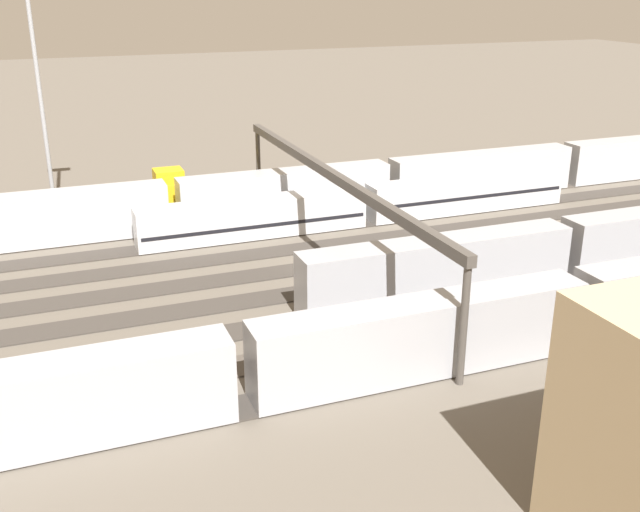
% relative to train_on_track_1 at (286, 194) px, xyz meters
% --- Properties ---
extents(ground_plane, '(400.00, 400.00, 0.00)m').
position_rel_train_on_track_1_xyz_m(ground_plane, '(2.07, 15.00, -2.62)').
color(ground_plane, '#60594F').
extents(track_bed_0, '(140.00, 2.80, 0.12)m').
position_rel_train_on_track_1_xyz_m(track_bed_0, '(2.07, -5.00, -2.56)').
color(track_bed_0, '#3D3833').
rests_on(track_bed_0, ground_plane).
extents(track_bed_1, '(140.00, 2.80, 0.12)m').
position_rel_train_on_track_1_xyz_m(track_bed_1, '(2.07, 0.00, -2.56)').
color(track_bed_1, '#4C443D').
rests_on(track_bed_1, ground_plane).
extents(track_bed_2, '(140.00, 2.80, 0.12)m').
position_rel_train_on_track_1_xyz_m(track_bed_2, '(2.07, 5.00, -2.56)').
color(track_bed_2, '#3D3833').
rests_on(track_bed_2, ground_plane).
extents(track_bed_3, '(140.00, 2.80, 0.12)m').
position_rel_train_on_track_1_xyz_m(track_bed_3, '(2.07, 10.00, -2.56)').
color(track_bed_3, '#3D3833').
rests_on(track_bed_3, ground_plane).
extents(track_bed_4, '(140.00, 2.80, 0.12)m').
position_rel_train_on_track_1_xyz_m(track_bed_4, '(2.07, 15.00, -2.56)').
color(track_bed_4, '#3D3833').
rests_on(track_bed_4, ground_plane).
extents(track_bed_5, '(140.00, 2.80, 0.12)m').
position_rel_train_on_track_1_xyz_m(track_bed_5, '(2.07, 20.00, -2.56)').
color(track_bed_5, '#3D3833').
rests_on(track_bed_5, ground_plane).
extents(track_bed_6, '(140.00, 2.80, 0.12)m').
position_rel_train_on_track_1_xyz_m(track_bed_6, '(2.07, 25.00, -2.56)').
color(track_bed_6, '#3D3833').
rests_on(track_bed_6, ground_plane).
extents(track_bed_7, '(140.00, 2.80, 0.12)m').
position_rel_train_on_track_1_xyz_m(track_bed_7, '(2.07, 30.00, -2.56)').
color(track_bed_7, '#4C443D').
rests_on(track_bed_7, ground_plane).
extents(track_bed_8, '(140.00, 2.80, 0.12)m').
position_rel_train_on_track_1_xyz_m(track_bed_8, '(2.07, 35.00, -2.56)').
color(track_bed_8, '#3D3833').
rests_on(track_bed_8, ground_plane).
extents(train_on_track_1, '(119.80, 3.00, 5.00)m').
position_rel_train_on_track_1_xyz_m(train_on_track_1, '(0.00, 0.00, 0.00)').
color(train_on_track_1, '#B7BABF').
rests_on(train_on_track_1, ground_plane).
extents(train_on_track_2, '(47.20, 3.06, 3.80)m').
position_rel_train_on_track_1_xyz_m(train_on_track_2, '(-7.02, 5.00, -0.62)').
color(train_on_track_2, silver).
rests_on(train_on_track_2, ground_plane).
extents(train_on_track_0, '(10.00, 3.00, 5.00)m').
position_rel_train_on_track_1_xyz_m(train_on_track_0, '(8.76, -5.00, -0.46)').
color(train_on_track_0, gold).
rests_on(train_on_track_0, ground_plane).
extents(train_on_track_6, '(47.20, 3.00, 5.00)m').
position_rel_train_on_track_1_xyz_m(train_on_track_6, '(-16.31, 25.00, 0.00)').
color(train_on_track_6, '#A8AAB2').
rests_on(train_on_track_6, ground_plane).
extents(train_on_track_8, '(119.80, 3.00, 5.00)m').
position_rel_train_on_track_1_xyz_m(train_on_track_8, '(2.48, 35.00, 0.00)').
color(train_on_track_8, '#A8AAB2').
rests_on(train_on_track_8, ground_plane).
extents(light_mast_0, '(2.80, 0.70, 28.83)m').
position_rel_train_on_track_1_xyz_m(light_mast_0, '(23.18, -7.86, 15.60)').
color(light_mast_0, '#9EA0A5').
rests_on(light_mast_0, ground_plane).
extents(signal_gantry, '(0.70, 45.00, 8.80)m').
position_rel_train_on_track_1_xyz_m(signal_gantry, '(0.89, 15.00, 5.18)').
color(signal_gantry, '#4C4742').
rests_on(signal_gantry, ground_plane).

